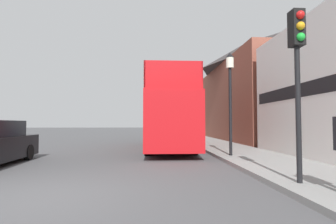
{
  "coord_description": "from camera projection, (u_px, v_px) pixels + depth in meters",
  "views": [
    {
      "loc": [
        2.17,
        -5.38,
        1.49
      ],
      "look_at": [
        3.14,
        9.44,
        2.14
      ],
      "focal_mm": 28.0,
      "sensor_mm": 36.0,
      "label": 1
    }
  ],
  "objects": [
    {
      "name": "ground_plane",
      "position": [
        129.0,
        138.0,
        26.09
      ],
      "size": [
        144.0,
        144.0,
        0.0
      ],
      "primitive_type": "plane",
      "color": "#4C4C4F"
    },
    {
      "name": "sidewalk",
      "position": [
        199.0,
        139.0,
        23.53
      ],
      "size": [
        3.08,
        108.0,
        0.14
      ],
      "color": "gray",
      "rests_on": "ground_plane"
    },
    {
      "name": "brick_terrace_rear",
      "position": [
        248.0,
        91.0,
        24.11
      ],
      "size": [
        6.0,
        17.39,
        9.03
      ],
      "color": "brown",
      "rests_on": "ground_plane"
    },
    {
      "name": "tour_bus",
      "position": [
        167.0,
        117.0,
        15.37
      ],
      "size": [
        2.58,
        10.01,
        4.08
      ],
      "rotation": [
        0.0,
        0.0,
        -0.01
      ],
      "color": "red",
      "rests_on": "ground_plane"
    },
    {
      "name": "parked_car_ahead_of_bus",
      "position": [
        171.0,
        133.0,
        22.98
      ],
      "size": [
        1.88,
        4.37,
        1.46
      ],
      "rotation": [
        0.0,
        0.0,
        -0.04
      ],
      "color": "navy",
      "rests_on": "ground_plane"
    },
    {
      "name": "traffic_signal",
      "position": [
        298.0,
        56.0,
        6.06
      ],
      "size": [
        0.28,
        0.42,
        3.99
      ],
      "color": "black",
      "rests_on": "sidewalk"
    },
    {
      "name": "lamp_post_nearest",
      "position": [
        230.0,
        84.0,
        11.2
      ],
      "size": [
        0.35,
        0.35,
        4.4
      ],
      "color": "black",
      "rests_on": "sidewalk"
    },
    {
      "name": "lamp_post_second",
      "position": [
        191.0,
        96.0,
        20.98
      ],
      "size": [
        0.35,
        0.35,
        5.22
      ],
      "color": "black",
      "rests_on": "sidewalk"
    },
    {
      "name": "lamp_post_third",
      "position": [
        180.0,
        109.0,
        30.75
      ],
      "size": [
        0.35,
        0.35,
        4.33
      ],
      "color": "black",
      "rests_on": "sidewalk"
    }
  ]
}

